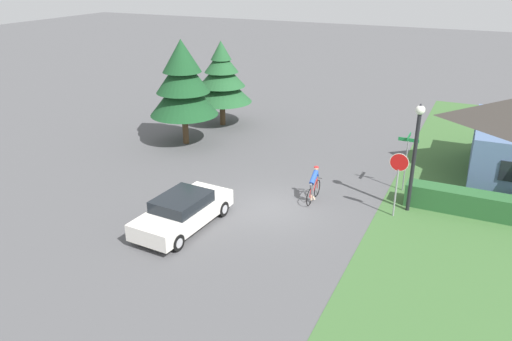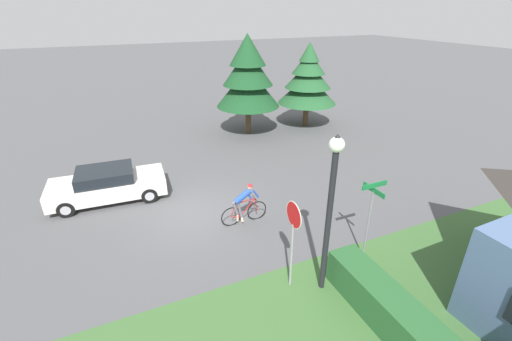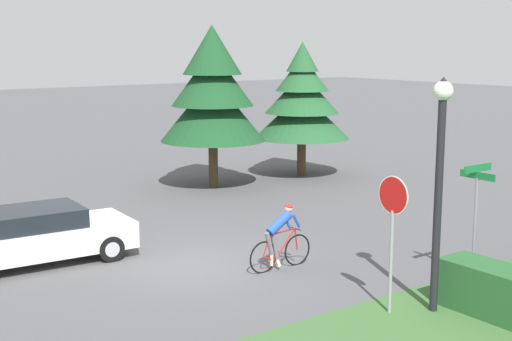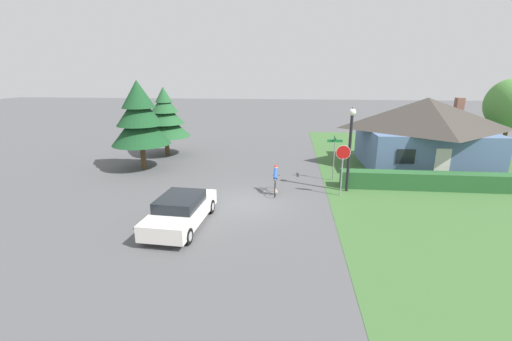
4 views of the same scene
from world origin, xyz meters
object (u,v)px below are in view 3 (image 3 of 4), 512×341
cyclist (280,238)px  street_lamp (440,164)px  sedan_left_lane (37,236)px  stop_sign (393,216)px  street_name_sign (476,202)px  conifer_tall_far (302,101)px  conifer_tall_near (212,92)px

cyclist → street_lamp: (3.95, 0.81, 2.25)m
sedan_left_lane → stop_sign: stop_sign is taller
stop_sign → street_lamp: size_ratio=0.59×
cyclist → street_lamp: 4.62m
sedan_left_lane → street_name_sign: 10.33m
cyclist → conifer_tall_far: 12.42m
stop_sign → conifer_tall_near: size_ratio=0.47×
street_name_sign → conifer_tall_near: (-12.63, 1.31, 1.67)m
sedan_left_lane → conifer_tall_far: 13.90m
sedan_left_lane → cyclist: (3.86, 4.49, 0.06)m
sedan_left_lane → street_lamp: 9.72m
conifer_tall_near → stop_sign: bearing=-17.6°
street_lamp → conifer_tall_near: 13.59m
street_name_sign → conifer_tall_near: conifer_tall_near is taller
sedan_left_lane → street_lamp: street_lamp is taller
street_lamp → sedan_left_lane: bearing=-145.9°
cyclist → conifer_tall_far: conifer_tall_far is taller
sedan_left_lane → cyclist: cyclist is taller
cyclist → stop_sign: 3.72m
sedan_left_lane → conifer_tall_far: (-5.19, 12.68, 2.33)m
street_name_sign → conifer_tall_near: bearing=174.1°
sedan_left_lane → stop_sign: bearing=-54.9°
conifer_tall_near → cyclist: bearing=-23.8°
stop_sign → street_name_sign: 2.74m
sedan_left_lane → stop_sign: (7.37, 4.51, 1.30)m
stop_sign → street_name_sign: (-0.10, 2.74, -0.11)m
conifer_tall_far → sedan_left_lane: bearing=-67.7°
cyclist → stop_sign: bearing=-89.9°
sedan_left_lane → cyclist: 5.92m
conifer_tall_far → conifer_tall_near: bearing=-92.5°
conifer_tall_far → cyclist: bearing=-42.1°
street_name_sign → conifer_tall_far: bearing=156.4°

